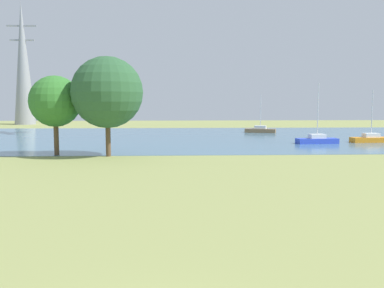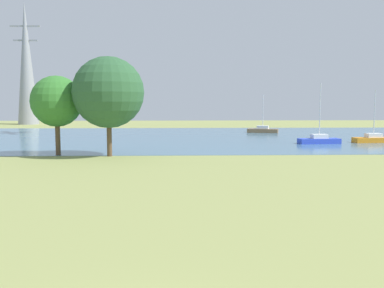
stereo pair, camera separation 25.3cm
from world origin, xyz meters
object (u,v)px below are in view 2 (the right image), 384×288
object	(u,v)px
sailboat_brown	(263,130)
sailboat_blue	(319,140)
tree_west_far	(57,101)
electricity_pylon	(26,63)
tree_mid_shore	(108,92)
sailboat_orange	(373,139)

from	to	relation	value
sailboat_brown	sailboat_blue	distance (m)	17.83
tree_west_far	electricity_pylon	bearing A→B (deg)	111.96
tree_west_far	tree_mid_shore	size ratio (longest dim) A/B	0.82
sailboat_blue	electricity_pylon	xyz separation A→B (m)	(-49.17, 44.54, 12.74)
sailboat_brown	tree_west_far	world-z (taller)	tree_west_far
tree_west_far	electricity_pylon	size ratio (longest dim) A/B	0.27
tree_mid_shore	electricity_pylon	bearing A→B (deg)	115.84
sailboat_brown	tree_mid_shore	distance (m)	34.53
sailboat_blue	tree_mid_shore	bearing A→B (deg)	-155.39
tree_mid_shore	sailboat_blue	bearing A→B (deg)	24.61
electricity_pylon	sailboat_brown	bearing A→B (deg)	-30.27
sailboat_brown	sailboat_blue	world-z (taller)	sailboat_blue
electricity_pylon	tree_west_far	bearing A→B (deg)	-68.04
sailboat_brown	tree_west_far	xyz separation A→B (m)	(-24.44, -27.01, 4.44)
sailboat_blue	sailboat_brown	bearing A→B (deg)	99.61
sailboat_brown	tree_west_far	bearing A→B (deg)	-132.14
sailboat_brown	electricity_pylon	size ratio (longest dim) A/B	0.23
sailboat_brown	tree_mid_shore	bearing A→B (deg)	-125.09
sailboat_blue	tree_west_far	bearing A→B (deg)	-161.01
sailboat_blue	tree_mid_shore	distance (m)	25.39
sailboat_orange	sailboat_blue	bearing A→B (deg)	-170.75
electricity_pylon	sailboat_blue	bearing A→B (deg)	-42.17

